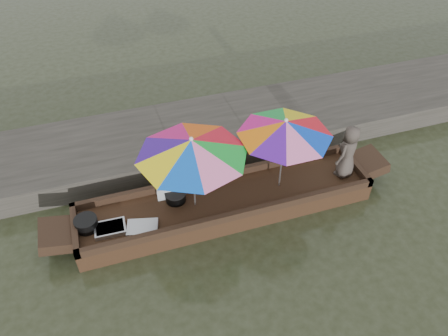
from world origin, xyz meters
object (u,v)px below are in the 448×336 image
object	(u,v)px
cooking_pot	(86,224)
tray_scallop	(142,227)
boat_hull	(226,204)
umbrella_stern	(282,154)
tray_crayfish	(110,229)
supply_bag	(164,191)
charcoal_grill	(176,197)
umbrella_bow	(193,173)
vendor	(348,151)

from	to	relation	value
cooking_pot	tray_scallop	world-z (taller)	cooking_pot
boat_hull	umbrella_stern	world-z (taller)	umbrella_stern
tray_crayfish	supply_bag	world-z (taller)	supply_bag
cooking_pot	charcoal_grill	xyz separation A→B (m)	(1.62, 0.17, -0.02)
boat_hull	umbrella_stern	xyz separation A→B (m)	(1.08, 0.00, 0.95)
tray_crayfish	tray_scallop	world-z (taller)	tray_crayfish
boat_hull	umbrella_bow	size ratio (longest dim) A/B	2.88
tray_crayfish	boat_hull	bearing A→B (deg)	3.70
boat_hull	tray_scallop	xyz separation A→B (m)	(-1.61, -0.27, 0.21)
boat_hull	umbrella_stern	distance (m)	1.44
charcoal_grill	supply_bag	xyz separation A→B (m)	(-0.17, 0.17, 0.04)
umbrella_bow	boat_hull	bearing A→B (deg)	0.00
tray_crayfish	umbrella_stern	bearing A→B (deg)	2.46
vendor	umbrella_stern	bearing A→B (deg)	-32.86
cooking_pot	tray_crayfish	bearing A→B (deg)	-26.47
vendor	supply_bag	bearing A→B (deg)	-36.79
boat_hull	vendor	bearing A→B (deg)	-2.18
boat_hull	cooking_pot	size ratio (longest dim) A/B	13.82
boat_hull	supply_bag	xyz separation A→B (m)	(-1.08, 0.39, 0.30)
boat_hull	tray_scallop	world-z (taller)	tray_scallop
tray_scallop	supply_bag	distance (m)	0.86
vendor	umbrella_bow	distance (m)	3.02
tray_scallop	tray_crayfish	bearing A→B (deg)	166.14
vendor	tray_crayfish	bearing A→B (deg)	-28.35
cooking_pot	boat_hull	bearing A→B (deg)	-1.10
boat_hull	vendor	distance (m)	2.54
umbrella_stern	boat_hull	bearing A→B (deg)	180.00
tray_crayfish	vendor	world-z (taller)	vendor
cooking_pot	tray_scallop	bearing A→B (deg)	-19.31
boat_hull	supply_bag	world-z (taller)	supply_bag
cooking_pot	tray_scallop	xyz separation A→B (m)	(0.91, -0.32, -0.08)
supply_bag	vendor	distance (m)	3.56
cooking_pot	vendor	bearing A→B (deg)	-1.63
cooking_pot	vendor	xyz separation A→B (m)	(4.95, -0.14, 0.46)
charcoal_grill	vendor	world-z (taller)	vendor
supply_bag	umbrella_bow	world-z (taller)	umbrella_bow
supply_bag	umbrella_bow	distance (m)	0.90
cooking_pot	supply_bag	world-z (taller)	supply_bag
charcoal_grill	umbrella_stern	xyz separation A→B (m)	(1.98, -0.22, 0.69)
charcoal_grill	supply_bag	distance (m)	0.25
umbrella_bow	charcoal_grill	bearing A→B (deg)	144.82
supply_bag	tray_crayfish	bearing A→B (deg)	-153.73
charcoal_grill	cooking_pot	bearing A→B (deg)	-173.99
cooking_pot	supply_bag	size ratio (longest dim) A/B	1.44
tray_scallop	vendor	world-z (taller)	vendor
tray_scallop	umbrella_bow	world-z (taller)	umbrella_bow
boat_hull	charcoal_grill	bearing A→B (deg)	166.32
supply_bag	vendor	size ratio (longest dim) A/B	0.25
cooking_pot	umbrella_bow	size ratio (longest dim) A/B	0.21
cooking_pot	umbrella_stern	size ratio (longest dim) A/B	0.24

